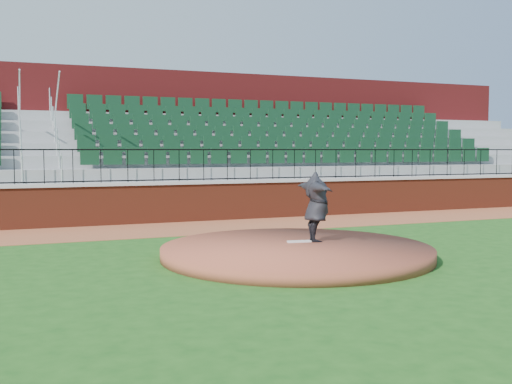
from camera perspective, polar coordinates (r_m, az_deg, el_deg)
ground at (r=13.00m, az=2.50°, el=-6.16°), size 90.00×90.00×0.00m
warning_track at (r=17.99m, az=-4.67°, el=-3.31°), size 34.00×3.20×0.01m
field_wall at (r=19.45m, az=-6.09°, el=-1.01°), size 34.00×0.35×1.20m
wall_cap at (r=19.41m, az=-6.10°, el=0.90°), size 34.00×0.45×0.10m
wall_railing at (r=19.39m, az=-6.11°, el=2.53°), size 34.00×0.05×1.00m
seating_stands at (r=22.01m, az=-8.08°, el=3.98°), size 34.00×5.10×4.60m
concourse_wall at (r=24.74m, az=-9.66°, el=5.01°), size 34.00×0.50×5.50m
pitchers_mound at (r=12.95m, az=3.82°, el=-5.64°), size 5.76×5.76×0.25m
pitching_rubber at (r=13.42m, az=4.11°, el=-4.68°), size 0.54×0.21×0.04m
pitcher at (r=13.44m, az=5.73°, el=-1.41°), size 0.77×1.97×1.56m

